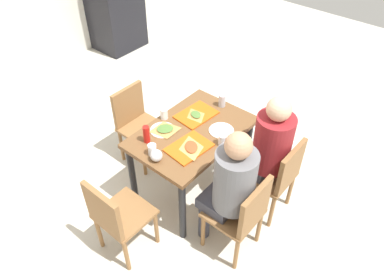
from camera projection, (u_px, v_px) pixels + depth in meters
ground_plane at (192, 188)px, 3.73m from camera, size 10.00×10.00×0.02m
main_table at (192, 140)px, 3.30m from camera, size 1.09×0.73×0.75m
chair_near_left at (243, 213)px, 2.89m from camera, size 0.40×0.40×0.83m
chair_near_right at (278, 174)px, 3.20m from camera, size 0.40×0.40×0.83m
chair_far_side at (136, 120)px, 3.77m from camera, size 0.40×0.40×0.83m
chair_left_end at (116, 216)px, 2.87m from camera, size 0.40×0.40×0.83m
person_in_red at (230, 184)px, 2.80m from camera, size 0.32×0.42×1.24m
person_in_brown_jacket at (268, 147)px, 3.11m from camera, size 0.32×0.42×1.24m
tray_red_near at (189, 148)px, 3.05m from camera, size 0.38×0.29×0.02m
tray_red_far at (196, 115)px, 3.39m from camera, size 0.38×0.29×0.02m
paper_plate_center at (163, 130)px, 3.23m from camera, size 0.22×0.22×0.01m
paper_plate_near_edge at (221, 130)px, 3.23m from camera, size 0.22×0.22×0.01m
pizza_slice_a at (191, 147)px, 3.03m from camera, size 0.26×0.26×0.02m
pizza_slice_b at (196, 115)px, 3.36m from camera, size 0.19×0.21×0.02m
pizza_slice_c at (165, 129)px, 3.22m from camera, size 0.27×0.27×0.02m
plastic_cup_a at (164, 114)px, 3.33m from camera, size 0.07×0.07×0.10m
plastic_cup_b at (222, 140)px, 3.06m from camera, size 0.07×0.07×0.10m
plastic_cup_c at (152, 150)px, 2.97m from camera, size 0.07×0.07×0.10m
soda_can at (222, 101)px, 3.47m from camera, size 0.07×0.07×0.12m
condiment_bottle at (146, 134)px, 3.07m from camera, size 0.06×0.06×0.16m
foil_bundle at (156, 156)px, 2.92m from camera, size 0.10×0.10×0.10m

